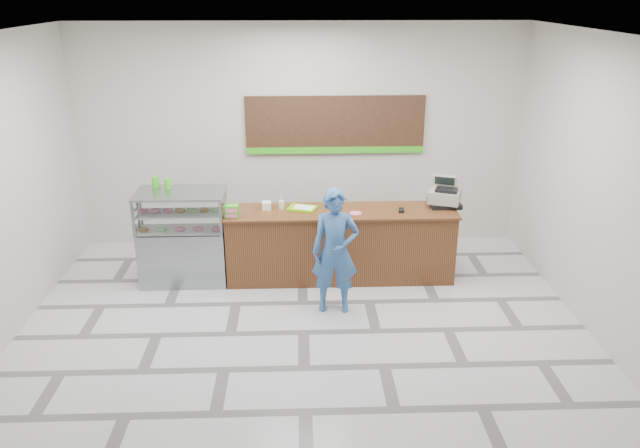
{
  "coord_description": "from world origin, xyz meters",
  "views": [
    {
      "loc": [
        -0.05,
        -6.67,
        3.96
      ],
      "look_at": [
        0.24,
        0.9,
        1.08
      ],
      "focal_mm": 35.0,
      "sensor_mm": 36.0,
      "label": 1
    }
  ],
  "objects_px": {
    "sales_counter": "(340,244)",
    "customer": "(335,251)",
    "display_case": "(183,236)",
    "cash_register": "(445,195)",
    "serving_tray": "(302,208)"
  },
  "relations": [
    {
      "from": "serving_tray",
      "to": "customer",
      "type": "xyz_separation_m",
      "value": [
        0.4,
        -1.05,
        -0.22
      ]
    },
    {
      "from": "sales_counter",
      "to": "display_case",
      "type": "height_order",
      "value": "display_case"
    },
    {
      "from": "cash_register",
      "to": "serving_tray",
      "type": "height_order",
      "value": "cash_register"
    },
    {
      "from": "sales_counter",
      "to": "cash_register",
      "type": "relative_size",
      "value": 5.65
    },
    {
      "from": "sales_counter",
      "to": "display_case",
      "type": "distance_m",
      "value": 2.23
    },
    {
      "from": "sales_counter",
      "to": "customer",
      "type": "bearing_deg",
      "value": -97.85
    },
    {
      "from": "serving_tray",
      "to": "customer",
      "type": "relative_size",
      "value": 0.28
    },
    {
      "from": "cash_register",
      "to": "customer",
      "type": "relative_size",
      "value": 0.35
    },
    {
      "from": "sales_counter",
      "to": "customer",
      "type": "height_order",
      "value": "customer"
    },
    {
      "from": "serving_tray",
      "to": "sales_counter",
      "type": "bearing_deg",
      "value": 8.8
    },
    {
      "from": "serving_tray",
      "to": "cash_register",
      "type": "bearing_deg",
      "value": 21.04
    },
    {
      "from": "sales_counter",
      "to": "serving_tray",
      "type": "distance_m",
      "value": 0.76
    },
    {
      "from": "sales_counter",
      "to": "cash_register",
      "type": "distance_m",
      "value": 1.65
    },
    {
      "from": "sales_counter",
      "to": "customer",
      "type": "xyz_separation_m",
      "value": [
        -0.13,
        -0.96,
        0.31
      ]
    },
    {
      "from": "cash_register",
      "to": "display_case",
      "type": "bearing_deg",
      "value": -156.39
    }
  ]
}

